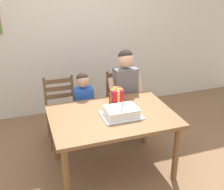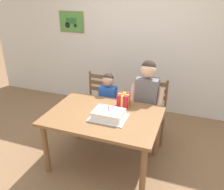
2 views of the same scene
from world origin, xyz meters
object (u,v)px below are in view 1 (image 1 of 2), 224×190
Objects in this scene: chair_left at (62,111)px; child_older at (125,86)px; child_younger at (84,103)px; gift_box_red_large at (116,95)px; dining_table at (112,122)px; birthday_cake at (121,112)px; chair_right at (123,102)px.

chair_left is 0.70× the size of child_older.
child_younger is at bearing -36.83° from chair_left.
child_younger is (-0.34, 0.32, -0.19)m from gift_box_red_large.
chair_left is 0.87× the size of child_younger.
dining_table is at bearing -73.66° from child_younger.
child_younger reaches higher than birthday_cake.
birthday_cake is 0.76m from child_younger.
chair_right is at bearing 17.64° from child_younger.
birthday_cake reaches higher than dining_table.
gift_box_red_large reaches higher than birthday_cake.
chair_right is (0.45, 0.84, -0.18)m from dining_table.
chair_left is 0.94m from child_older.
chair_right is 0.39m from child_older.
gift_box_red_large is 0.22× the size of chair_left.
child_younger is (-0.64, -0.20, 0.17)m from chair_right.
child_younger is at bearing 111.73° from birthday_cake.
child_older is (-0.05, -0.20, 0.33)m from chair_right.
child_older is 0.61m from child_younger.
dining_table is at bearing -122.35° from child_older.
chair_left is 1.00× the size of chair_right.
birthday_cake reaches higher than chair_right.
birthday_cake is 1.02m from chair_right.
gift_box_red_large is at bearing 79.13° from birthday_cake.
chair_left is at bearing 143.17° from child_younger.
birthday_cake is at bearing -58.53° from chair_left.
child_younger is at bearing -162.36° from chair_right.
child_older is at bearing -0.06° from child_younger.
birthday_cake is at bearing -68.27° from child_younger.
chair_right is at bearing 61.50° from dining_table.
gift_box_red_large is at bearing -126.92° from child_older.
dining_table is 6.81× the size of gift_box_red_large.
dining_table is 1.07× the size of child_older.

